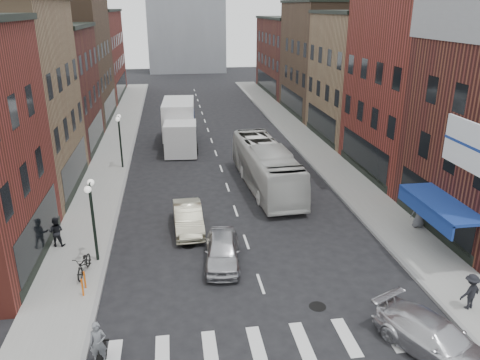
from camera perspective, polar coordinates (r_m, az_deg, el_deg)
The scene contains 28 objects.
ground at distance 20.50m, azimuth 3.07°, elevation -14.02°, with size 160.00×160.00×0.00m, color black.
sidewalk_left at distance 40.53m, azimuth -15.17°, elevation 3.17°, with size 3.00×74.00×0.15m, color gray.
sidewalk_right at distance 41.99m, azimuth 8.55°, elevation 4.25°, with size 3.00×74.00×0.15m, color gray.
curb_left at distance 40.40m, azimuth -13.05°, elevation 3.19°, with size 0.20×74.00×0.16m, color gray.
curb_right at distance 41.61m, azimuth 6.56°, elevation 4.09°, with size 0.20×74.00×0.16m, color gray.
crosswalk_stripes at distance 18.17m, azimuth 5.05°, elevation -19.29°, with size 12.00×2.20×0.01m, color silver.
bldg_left_mid_b at distance 42.62m, azimuth -24.35°, elevation 9.94°, with size 10.30×10.20×10.30m.
bldg_left_far_a at distance 53.03m, azimuth -21.56°, elevation 13.69°, with size 10.30×12.20×13.30m.
bldg_left_far_b at distance 66.80m, azimuth -18.92°, elevation 14.24°, with size 10.30×16.20×11.30m.
bldg_right_mid_a at distance 36.01m, azimuth 23.09°, elevation 11.74°, with size 10.30×10.20×14.30m.
bldg_right_mid_b at distance 44.98m, azimuth 16.30°, elevation 12.02°, with size 10.30×10.20×11.30m.
bldg_right_far_a at distance 55.05m, azimuth 11.60°, elevation 14.33°, with size 10.30×12.20×12.30m.
bldg_right_far_b at distance 68.42m, azimuth 7.52°, elevation 14.82°, with size 10.30×16.20×10.30m.
awning_blue at distance 24.46m, azimuth 22.94°, elevation -2.78°, with size 1.80×5.00×0.78m.
billboard_sign at distance 21.62m, azimuth 26.07°, elevation 3.70°, with size 1.52×3.00×3.70m.
streetlamp_near at distance 22.63m, azimuth -17.63°, elevation -3.14°, with size 0.32×1.22×4.11m.
streetlamp_far at distance 35.83m, azimuth -14.48°, elevation 5.73°, with size 0.32×1.22×4.11m.
bike_rack at distance 21.37m, azimuth -18.52°, elevation -11.87°, with size 0.08×0.68×0.80m.
box_truck at distance 41.27m, azimuth -7.40°, elevation 6.62°, with size 3.00×8.88×3.81m.
motorcycle_rider at distance 17.03m, azimuth -16.79°, elevation -19.25°, with size 0.57×2.00×2.04m.
transit_bus at distance 31.44m, azimuth 3.20°, elevation 1.67°, with size 2.53×10.81×3.01m, color silver.
sedan_left_near at distance 22.47m, azimuth -2.16°, elevation -8.59°, with size 1.65×4.10×1.40m, color #ADACB1.
sedan_left_far at distance 25.83m, azimuth -6.34°, elevation -4.62°, with size 1.51×4.32×1.42m, color beige.
curb_car at distance 18.55m, azimuth 22.75°, elevation -17.47°, with size 1.88×4.62×1.34m, color silver.
parked_bicycle at distance 22.62m, azimuth -18.47°, elevation -9.67°, with size 0.66×1.90×1.00m, color black.
ped_left_solo at distance 25.45m, azimuth -21.51°, elevation -5.88°, with size 0.76×0.44×1.56m, color black.
ped_right_a at distance 21.26m, azimuth 26.30°, elevation -12.09°, with size 0.98×0.49×1.52m, color black.
ped_right_c at distance 27.42m, azimuth 21.01°, elevation -3.72°, with size 0.84×0.55×1.73m, color #515358.
Camera 1 is at (-3.55, -16.55, 11.57)m, focal length 35.00 mm.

